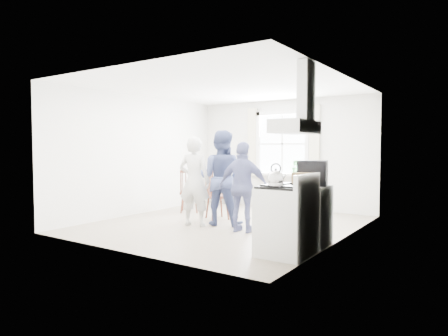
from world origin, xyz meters
TOP-DOWN VIEW (x-y plane):
  - room_shell at (0.00, 0.00)m, footprint 4.62×5.12m
  - window_assembly at (0.00, 2.45)m, footprint 1.88×0.24m
  - range_hood at (2.07, -1.35)m, footprint 0.45×0.76m
  - shelf_unit at (-1.40, 2.33)m, footprint 0.40×0.30m
  - gas_stove at (1.91, -1.35)m, footprint 0.68×0.76m
  - kettle at (1.87, -1.60)m, footprint 0.22×0.22m
  - low_cabinet at (1.98, -0.65)m, footprint 0.50×0.55m
  - stereo_stack at (1.99, -0.63)m, footprint 0.49×0.46m
  - cardboard_box at (1.96, -0.85)m, footprint 0.34×0.26m
  - windsor_chair_a at (-1.40, 0.63)m, footprint 0.56×0.56m
  - windsor_chair_b at (-0.50, 0.27)m, footprint 0.59×0.58m
  - person_left at (-0.39, -0.46)m, footprint 0.74×0.74m
  - person_mid at (-0.03, -0.10)m, footprint 1.09×1.09m
  - person_right at (0.66, -0.42)m, footprint 1.04×1.04m
  - potted_plant at (0.39, 2.36)m, footprint 0.19×0.19m

SIDE VIEW (x-z plane):
  - shelf_unit at x=-1.40m, z-range 0.00..0.80m
  - low_cabinet at x=1.98m, z-range 0.00..0.90m
  - gas_stove at x=1.91m, z-range -0.08..1.04m
  - windsor_chair_a at x=-1.40m, z-range 0.11..1.08m
  - windsor_chair_b at x=-0.50m, z-range 0.11..1.13m
  - person_right at x=0.66m, z-range 0.00..1.57m
  - person_left at x=-0.39m, z-range 0.00..1.67m
  - person_mid at x=-0.03m, z-range 0.00..1.78m
  - cardboard_box at x=1.96m, z-range 0.90..1.10m
  - potted_plant at x=0.39m, z-range 0.85..1.17m
  - kettle at x=1.87m, z-range 0.90..1.21m
  - stereo_stack at x=1.99m, z-range 0.90..1.27m
  - room_shell at x=0.00m, z-range -0.02..2.62m
  - window_assembly at x=0.00m, z-range 0.61..2.31m
  - range_hood at x=2.07m, z-range 1.43..2.37m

